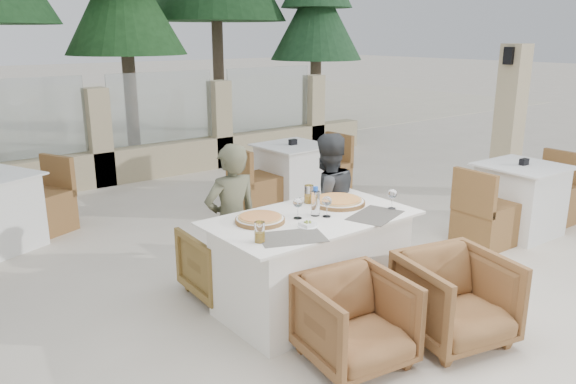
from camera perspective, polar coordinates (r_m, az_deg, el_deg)
ground at (r=4.62m, az=3.20°, el=-11.60°), size 80.00×80.00×0.00m
perimeter_wall_far at (r=8.43m, az=-18.71°, el=5.94°), size 10.00×0.34×1.60m
lantern_pillar at (r=8.10m, az=21.56°, el=6.74°), size 0.34×0.34×2.00m
pine_centre at (r=11.11m, az=-16.29°, el=17.14°), size 2.20×2.20×5.00m
pine_far_right at (r=12.62m, az=2.89°, el=16.35°), size 1.98×1.98×4.50m
dining_table at (r=4.44m, az=2.39°, el=-7.24°), size 1.60×0.90×0.77m
placemat_near_left at (r=3.87m, az=0.40°, el=-4.62°), size 0.53×0.45×0.00m
placemat_near_right at (r=4.38m, az=8.86°, el=-2.36°), size 0.52×0.43×0.00m
pizza_left at (r=4.18m, az=-2.86°, el=-2.77°), size 0.39×0.39×0.05m
pizza_right at (r=4.63m, az=5.11°, el=-0.89°), size 0.49×0.49×0.06m
water_bottle at (r=4.30m, az=2.81°, el=-0.94°), size 0.08×0.08×0.23m
wine_glass_centre at (r=4.23m, az=1.00°, el=-1.53°), size 0.09×0.09×0.18m
wine_glass_near at (r=4.28m, az=3.96°, el=-1.36°), size 0.08×0.08×0.18m
wine_glass_corner at (r=4.54m, az=10.54°, el=-0.59°), size 0.09×0.09×0.18m
beer_glass_left at (r=3.77m, az=-2.90°, el=-4.08°), size 0.09×0.09×0.14m
beer_glass_right at (r=4.63m, az=2.13°, el=-0.22°), size 0.08×0.08×0.15m
olive_dish at (r=4.07m, az=2.02°, el=-3.27°), size 0.14×0.14×0.04m
armchair_far_left at (r=4.75m, az=-6.37°, el=-6.97°), size 0.65×0.67×0.59m
armchair_far_right at (r=5.28m, az=0.24°, el=-4.70°), size 0.59×0.60×0.54m
armchair_near_left at (r=3.81m, az=6.85°, el=-12.88°), size 0.74×0.75×0.61m
armchair_near_right at (r=4.20m, az=16.65°, el=-10.34°), size 0.83×0.84×0.64m
diner_left at (r=4.57m, az=-5.73°, el=-3.10°), size 0.49×0.33×1.30m
diner_right at (r=5.04m, az=3.91°, el=-1.28°), size 0.70×0.59×1.29m
bg_table_b at (r=7.19m, az=0.49°, el=1.81°), size 1.67×0.88×0.77m
bg_table_c at (r=6.59m, az=22.47°, el=-0.71°), size 1.67×0.88×0.77m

